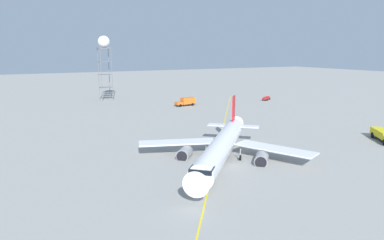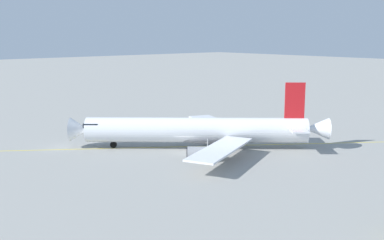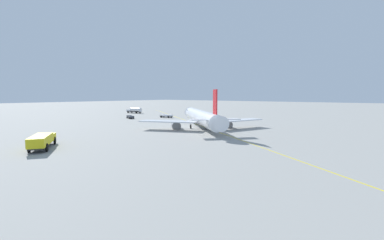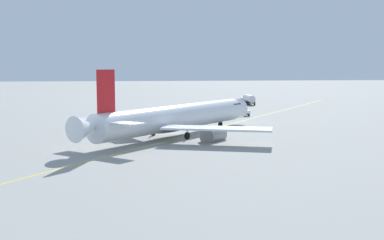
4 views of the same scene
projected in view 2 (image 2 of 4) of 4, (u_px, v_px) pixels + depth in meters
The scene contains 3 objects.
ground_plane at pixel (183, 151), 74.96m from camera, with size 600.00×600.00×0.00m, color gray.
airliner_main at pixel (200, 131), 76.24m from camera, with size 33.76×31.13×11.29m.
taxiway_centreline at pixel (221, 146), 78.39m from camera, with size 161.21×114.14×0.01m.
Camera 2 is at (-46.74, -55.87, 18.42)m, focal length 43.73 mm.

